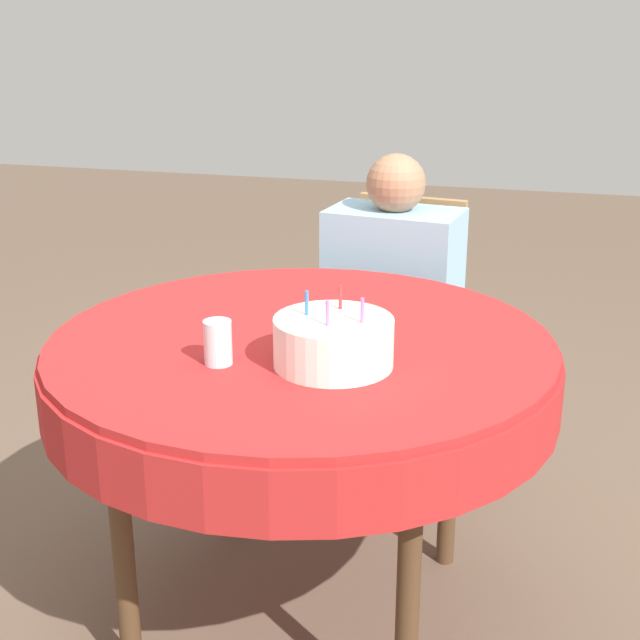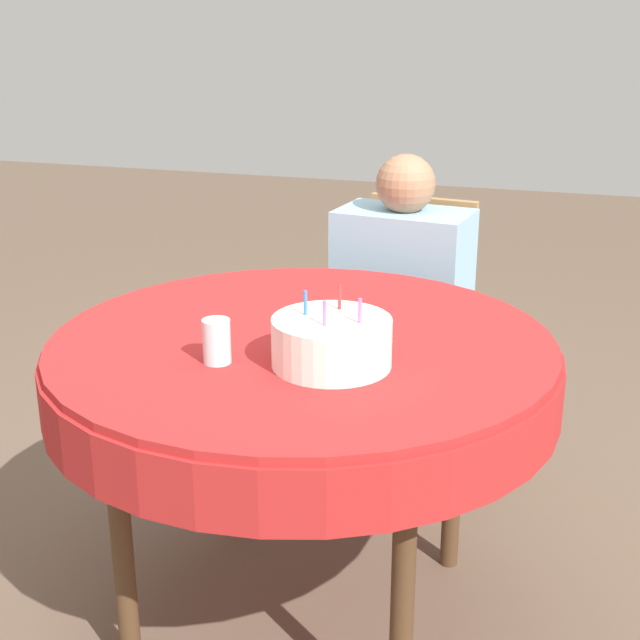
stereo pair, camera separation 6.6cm
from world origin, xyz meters
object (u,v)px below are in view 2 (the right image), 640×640
chair (408,329)px  person (400,289)px  drinking_glass (217,341)px  birthday_cake (332,342)px

chair → person: bearing=-90.0°
drinking_glass → person: bearing=80.0°
birthday_cake → drinking_glass: (-0.24, -0.06, -0.00)m
chair → drinking_glass: size_ratio=9.19×
birthday_cake → drinking_glass: size_ratio=2.64×
chair → drinking_glass: (-0.19, -1.12, 0.34)m
person → drinking_glass: bearing=-92.7°
chair → birthday_cake: (0.05, -1.07, 0.34)m
chair → birthday_cake: 1.12m
chair → birthday_cake: bearing=-80.1°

